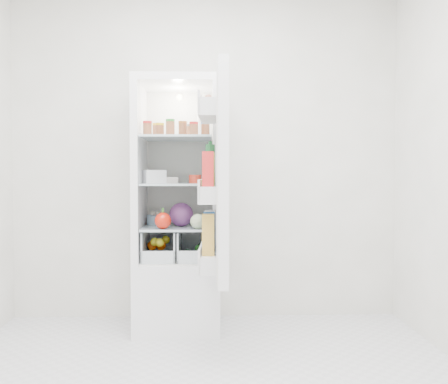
{
  "coord_description": "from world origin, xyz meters",
  "views": [
    {
      "loc": [
        0.02,
        -2.42,
        1.12
      ],
      "look_at": [
        0.13,
        0.95,
        1.0
      ],
      "focal_mm": 40.0,
      "sensor_mm": 36.0,
      "label": 1
    }
  ],
  "objects_px": {
    "mushroom_bowl": "(157,220)",
    "red_cabbage": "(181,215)",
    "refrigerator": "(179,236)",
    "fridge_door": "(219,179)"
  },
  "relations": [
    {
      "from": "refrigerator",
      "to": "mushroom_bowl",
      "type": "bearing_deg",
      "value": 159.35
    },
    {
      "from": "refrigerator",
      "to": "red_cabbage",
      "type": "height_order",
      "value": "refrigerator"
    },
    {
      "from": "red_cabbage",
      "to": "refrigerator",
      "type": "bearing_deg",
      "value": 104.82
    },
    {
      "from": "mushroom_bowl",
      "to": "red_cabbage",
      "type": "bearing_deg",
      "value": -40.19
    },
    {
      "from": "refrigerator",
      "to": "mushroom_bowl",
      "type": "relative_size",
      "value": 12.21
    },
    {
      "from": "red_cabbage",
      "to": "mushroom_bowl",
      "type": "bearing_deg",
      "value": 139.81
    },
    {
      "from": "refrigerator",
      "to": "fridge_door",
      "type": "bearing_deg",
      "value": -65.68
    },
    {
      "from": "refrigerator",
      "to": "mushroom_bowl",
      "type": "distance_m",
      "value": 0.21
    },
    {
      "from": "mushroom_bowl",
      "to": "fridge_door",
      "type": "relative_size",
      "value": 0.11
    },
    {
      "from": "fridge_door",
      "to": "mushroom_bowl",
      "type": "bearing_deg",
      "value": 35.34
    }
  ]
}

